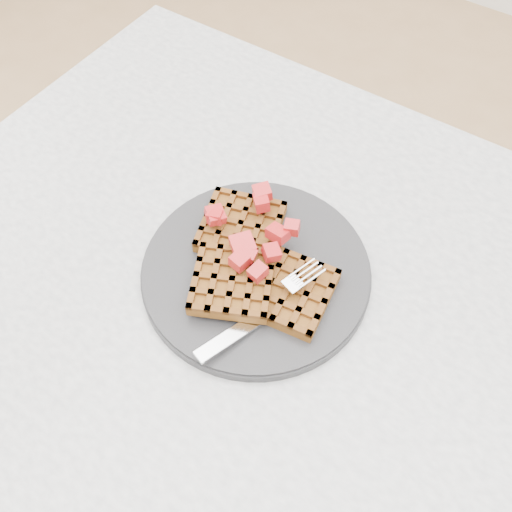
# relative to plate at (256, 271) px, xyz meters

# --- Properties ---
(ground) EXTENTS (4.00, 4.00, 0.00)m
(ground) POSITION_rel_plate_xyz_m (0.15, -0.03, -0.76)
(ground) COLOR tan
(ground) RESTS_ON ground
(table) EXTENTS (1.20, 0.80, 0.75)m
(table) POSITION_rel_plate_xyz_m (0.15, -0.03, -0.12)
(table) COLOR silver
(table) RESTS_ON ground
(plate) EXTENTS (0.27, 0.27, 0.02)m
(plate) POSITION_rel_plate_xyz_m (0.00, 0.00, 0.00)
(plate) COLOR #232325
(plate) RESTS_ON table
(waffles) EXTENTS (0.21, 0.19, 0.03)m
(waffles) POSITION_rel_plate_xyz_m (0.00, -0.00, 0.02)
(waffles) COLOR brown
(waffles) RESTS_ON plate
(strawberry_pile) EXTENTS (0.15, 0.15, 0.02)m
(strawberry_pile) POSITION_rel_plate_xyz_m (0.00, 0.00, 0.05)
(strawberry_pile) COLOR #9C0004
(strawberry_pile) RESTS_ON waffles
(fork) EXTENTS (0.08, 0.18, 0.02)m
(fork) POSITION_rel_plate_xyz_m (0.05, -0.04, 0.02)
(fork) COLOR silver
(fork) RESTS_ON plate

